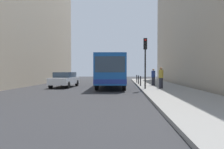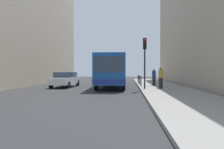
{
  "view_description": "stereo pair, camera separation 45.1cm",
  "coord_description": "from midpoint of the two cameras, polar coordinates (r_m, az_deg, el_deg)",
  "views": [
    {
      "loc": [
        1.78,
        -18.21,
        1.61
      ],
      "look_at": [
        0.74,
        0.66,
        1.27
      ],
      "focal_mm": 33.13,
      "sensor_mm": 36.0,
      "label": 1
    },
    {
      "loc": [
        2.23,
        -18.18,
        1.61
      ],
      "look_at": [
        0.74,
        0.66,
        1.27
      ],
      "focal_mm": 33.13,
      "sensor_mm": 36.0,
      "label": 2
    }
  ],
  "objects": [
    {
      "name": "building_right",
      "position": [
        24.79,
        26.43,
        14.01
      ],
      "size": [
        7.0,
        32.0,
        14.46
      ],
      "primitive_type": "cube",
      "color": "#B2A38C",
      "rests_on": "ground"
    },
    {
      "name": "bollard_far",
      "position": [
        25.87,
        6.36,
        -1.17
      ],
      "size": [
        0.11,
        0.11,
        0.95
      ],
      "primitive_type": "cylinder",
      "color": "black",
      "rests_on": "sidewalk"
    },
    {
      "name": "bollard_near",
      "position": [
        20.25,
        7.25,
        -1.78
      ],
      "size": [
        0.11,
        0.11,
        0.95
      ],
      "primitive_type": "cylinder",
      "color": "black",
      "rests_on": "sidewalk"
    },
    {
      "name": "bus",
      "position": [
        21.02,
        -0.79,
        1.33
      ],
      "size": [
        2.95,
        11.11,
        3.0
      ],
      "rotation": [
        0.0,
        0.0,
        3.18
      ],
      "color": "#19519E",
      "rests_on": "ground"
    },
    {
      "name": "building_left",
      "position": [
        26.62,
        -28.26,
        13.39
      ],
      "size": [
        7.0,
        32.0,
        14.74
      ],
      "primitive_type": "cube",
      "color": "#B2A38C",
      "rests_on": "ground"
    },
    {
      "name": "pedestrian_mid_sidewalk",
      "position": [
        21.07,
        10.74,
        -0.69
      ],
      "size": [
        0.38,
        0.38,
        1.68
      ],
      "rotation": [
        0.0,
        0.0,
        1.3
      ],
      "color": "#26262D",
      "rests_on": "sidewalk"
    },
    {
      "name": "ground_plane",
      "position": [
        18.38,
        -3.12,
        -4.01
      ],
      "size": [
        80.0,
        80.0,
        0.0
      ],
      "primitive_type": "plane",
      "color": "#2D2D30"
    },
    {
      "name": "pedestrian_near_signal",
      "position": [
        17.62,
        12.65,
        -0.84
      ],
      "size": [
        0.38,
        0.38,
        1.79
      ],
      "rotation": [
        0.0,
        0.0,
        5.53
      ],
      "color": "#26262D",
      "rests_on": "sidewalk"
    },
    {
      "name": "car_beside_bus",
      "position": [
        20.9,
        -13.51,
        -1.28
      ],
      "size": [
        2.01,
        4.47,
        1.48
      ],
      "rotation": [
        0.0,
        0.0,
        3.1
      ],
      "color": "silver",
      "rests_on": "ground"
    },
    {
      "name": "bollard_mid",
      "position": [
        23.06,
        6.75,
        -1.44
      ],
      "size": [
        0.11,
        0.11,
        0.95
      ],
      "primitive_type": "cylinder",
      "color": "black",
      "rests_on": "sidewalk"
    },
    {
      "name": "traffic_light",
      "position": [
        16.97,
        8.41,
        5.72
      ],
      "size": [
        0.28,
        0.33,
        4.1
      ],
      "color": "black",
      "rests_on": "sidewalk"
    },
    {
      "name": "sidewalk",
      "position": [
        18.58,
        13.71,
        -3.75
      ],
      "size": [
        4.4,
        40.0,
        0.15
      ],
      "primitive_type": "cube",
      "color": "gray",
      "rests_on": "ground"
    }
  ]
}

